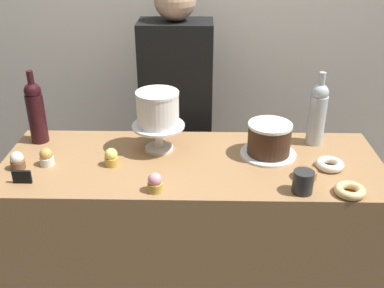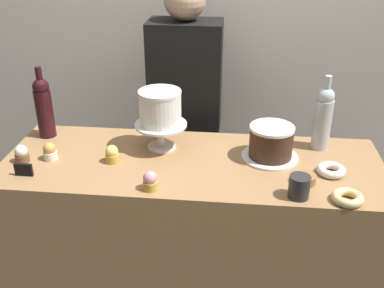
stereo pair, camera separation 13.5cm
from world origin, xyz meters
TOP-DOWN VIEW (x-y plane):
  - back_wall at (0.00, 0.86)m, footprint 6.00×0.05m
  - display_counter at (0.00, 0.00)m, footprint 1.56×0.57m
  - cake_stand_pedestal at (-0.14, 0.11)m, footprint 0.22×0.22m
  - white_layer_cake at (-0.14, 0.11)m, footprint 0.18×0.18m
  - silver_serving_platter at (0.32, 0.06)m, footprint 0.23×0.23m
  - chocolate_round_cake at (0.32, 0.06)m, footprint 0.18×0.18m
  - wine_bottle_clear at (0.54, 0.18)m, footprint 0.08×0.08m
  - wine_bottle_dark_red at (-0.68, 0.17)m, footprint 0.08×0.08m
  - cupcake_lemon at (-0.32, -0.04)m, footprint 0.06×0.06m
  - cupcake_strawberry at (-0.13, -0.23)m, footprint 0.06×0.06m
  - cupcake_caramel at (-0.58, -0.04)m, footprint 0.06×0.06m
  - cupcake_vanilla at (-0.69, -0.07)m, footprint 0.06×0.06m
  - donut_sugar at (0.55, -0.04)m, footprint 0.11×0.11m
  - donut_glazed at (0.58, -0.23)m, footprint 0.11×0.11m
  - cookie_stack at (0.44, -0.12)m, footprint 0.08×0.08m
  - price_sign_chalkboard at (-0.64, -0.18)m, footprint 0.07×0.01m
  - coffee_cup_ceramic at (0.41, -0.22)m, footprint 0.08×0.08m
  - barista_figure at (-0.09, 0.55)m, footprint 0.36×0.22m

SIDE VIEW (x-z plane):
  - display_counter at x=0.00m, z-range 0.00..0.94m
  - barista_figure at x=-0.09m, z-range 0.04..1.64m
  - silver_serving_platter at x=0.32m, z-range 0.94..0.95m
  - donut_sugar at x=0.55m, z-range 0.94..0.97m
  - donut_glazed at x=0.58m, z-range 0.94..0.97m
  - cookie_stack at x=0.44m, z-range 0.94..0.98m
  - price_sign_chalkboard at x=-0.64m, z-range 0.94..0.99m
  - cupcake_lemon at x=-0.32m, z-range 0.94..1.01m
  - cupcake_strawberry at x=-0.13m, z-range 0.94..1.01m
  - cupcake_caramel at x=-0.58m, z-range 0.94..1.01m
  - cupcake_vanilla at x=-0.69m, z-range 0.94..1.01m
  - coffee_cup_ceramic at x=0.41m, z-range 0.94..1.03m
  - chocolate_round_cake at x=0.32m, z-range 0.95..1.09m
  - cake_stand_pedestal at x=-0.14m, z-range 0.96..1.08m
  - wine_bottle_clear at x=0.54m, z-range 0.92..1.25m
  - wine_bottle_dark_red at x=-0.68m, z-range 0.92..1.25m
  - white_layer_cake at x=-0.14m, z-range 1.06..1.21m
  - back_wall at x=0.00m, z-range 0.00..2.60m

